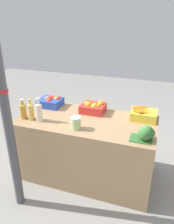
{
  "coord_description": "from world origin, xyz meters",
  "views": [
    {
      "loc": [
        0.78,
        -2.26,
        1.98
      ],
      "look_at": [
        0.0,
        0.0,
        0.92
      ],
      "focal_mm": 35.0,
      "sensor_mm": 36.0,
      "label": 1
    }
  ],
  "objects_px": {
    "carrot_crate": "(144,114)",
    "juice_bottle_golden": "(31,111)",
    "broccoli_pile": "(146,133)",
    "pickle_jar": "(76,123)",
    "apple_crate": "(51,101)",
    "juice_bottle_amber": "(23,110)",
    "juice_bottle_cloudy": "(39,111)",
    "orange_crate": "(94,107)",
    "support_pole": "(2,91)"
  },
  "relations": [
    {
      "from": "carrot_crate",
      "to": "juice_bottle_golden",
      "type": "relative_size",
      "value": 1.14
    },
    {
      "from": "orange_crate",
      "to": "juice_bottle_amber",
      "type": "xyz_separation_m",
      "value": [
        -0.76,
        -0.46,
        0.04
      ]
    },
    {
      "from": "broccoli_pile",
      "to": "pickle_jar",
      "type": "height_order",
      "value": "broccoli_pile"
    },
    {
      "from": "carrot_crate",
      "to": "pickle_jar",
      "type": "xyz_separation_m",
      "value": [
        -0.69,
        -0.5,
        0.01
      ]
    },
    {
      "from": "juice_bottle_golden",
      "to": "pickle_jar",
      "type": "relative_size",
      "value": 1.9
    },
    {
      "from": "carrot_crate",
      "to": "juice_bottle_golden",
      "type": "height_order",
      "value": "juice_bottle_golden"
    },
    {
      "from": "apple_crate",
      "to": "pickle_jar",
      "type": "bearing_deg",
      "value": -41.37
    },
    {
      "from": "support_pole",
      "to": "carrot_crate",
      "type": "bearing_deg",
      "value": 38.51
    },
    {
      "from": "broccoli_pile",
      "to": "juice_bottle_cloudy",
      "type": "xyz_separation_m",
      "value": [
        -1.25,
        0.04,
        0.04
      ]
    },
    {
      "from": "carrot_crate",
      "to": "support_pole",
      "type": "bearing_deg",
      "value": -141.49
    },
    {
      "from": "carrot_crate",
      "to": "juice_bottle_cloudy",
      "type": "distance_m",
      "value": 1.26
    },
    {
      "from": "apple_crate",
      "to": "carrot_crate",
      "type": "height_order",
      "value": "carrot_crate"
    },
    {
      "from": "juice_bottle_amber",
      "to": "juice_bottle_cloudy",
      "type": "height_order",
      "value": "juice_bottle_cloudy"
    },
    {
      "from": "juice_bottle_golden",
      "to": "juice_bottle_cloudy",
      "type": "height_order",
      "value": "juice_bottle_cloudy"
    },
    {
      "from": "juice_bottle_amber",
      "to": "broccoli_pile",
      "type": "bearing_deg",
      "value": -1.68
    },
    {
      "from": "broccoli_pile",
      "to": "carrot_crate",
      "type": "bearing_deg",
      "value": 98.44
    },
    {
      "from": "juice_bottle_amber",
      "to": "pickle_jar",
      "type": "height_order",
      "value": "juice_bottle_amber"
    },
    {
      "from": "orange_crate",
      "to": "carrot_crate",
      "type": "distance_m",
      "value": 0.64
    },
    {
      "from": "juice_bottle_amber",
      "to": "juice_bottle_cloudy",
      "type": "bearing_deg",
      "value": 0.0
    },
    {
      "from": "apple_crate",
      "to": "orange_crate",
      "type": "distance_m",
      "value": 0.62
    },
    {
      "from": "juice_bottle_amber",
      "to": "juice_bottle_golden",
      "type": "xyz_separation_m",
      "value": [
        0.11,
        0.0,
        0.01
      ]
    },
    {
      "from": "pickle_jar",
      "to": "support_pole",
      "type": "bearing_deg",
      "value": -138.52
    },
    {
      "from": "support_pole",
      "to": "juice_bottle_golden",
      "type": "xyz_separation_m",
      "value": [
        -0.07,
        0.5,
        -0.41
      ]
    },
    {
      "from": "broccoli_pile",
      "to": "juice_bottle_golden",
      "type": "bearing_deg",
      "value": 178.18
    },
    {
      "from": "broccoli_pile",
      "to": "juice_bottle_amber",
      "type": "height_order",
      "value": "juice_bottle_amber"
    },
    {
      "from": "apple_crate",
      "to": "juice_bottle_cloudy",
      "type": "distance_m",
      "value": 0.48
    },
    {
      "from": "broccoli_pile",
      "to": "pickle_jar",
      "type": "bearing_deg",
      "value": 179.69
    },
    {
      "from": "juice_bottle_amber",
      "to": "carrot_crate",
      "type": "bearing_deg",
      "value": 18.3
    },
    {
      "from": "support_pole",
      "to": "apple_crate",
      "type": "bearing_deg",
      "value": 92.84
    },
    {
      "from": "juice_bottle_amber",
      "to": "pickle_jar",
      "type": "bearing_deg",
      "value": -3.15
    },
    {
      "from": "broccoli_pile",
      "to": "juice_bottle_cloudy",
      "type": "bearing_deg",
      "value": 178.02
    },
    {
      "from": "carrot_crate",
      "to": "juice_bottle_cloudy",
      "type": "xyz_separation_m",
      "value": [
        -1.17,
        -0.46,
        0.06
      ]
    },
    {
      "from": "juice_bottle_amber",
      "to": "apple_crate",
      "type": "bearing_deg",
      "value": 74.09
    },
    {
      "from": "carrot_crate",
      "to": "juice_bottle_amber",
      "type": "bearing_deg",
      "value": -161.7
    },
    {
      "from": "pickle_jar",
      "to": "orange_crate",
      "type": "bearing_deg",
      "value": 84.33
    },
    {
      "from": "support_pole",
      "to": "broccoli_pile",
      "type": "height_order",
      "value": "support_pole"
    },
    {
      "from": "juice_bottle_cloudy",
      "to": "orange_crate",
      "type": "bearing_deg",
      "value": 40.89
    },
    {
      "from": "juice_bottle_cloudy",
      "to": "pickle_jar",
      "type": "relative_size",
      "value": 2.05
    },
    {
      "from": "juice_bottle_golden",
      "to": "pickle_jar",
      "type": "height_order",
      "value": "juice_bottle_golden"
    },
    {
      "from": "carrot_crate",
      "to": "juice_bottle_golden",
      "type": "xyz_separation_m",
      "value": [
        -1.28,
        -0.46,
        0.05
      ]
    },
    {
      "from": "juice_bottle_cloudy",
      "to": "pickle_jar",
      "type": "xyz_separation_m",
      "value": [
        0.48,
        -0.04,
        -0.05
      ]
    },
    {
      "from": "support_pole",
      "to": "broccoli_pile",
      "type": "bearing_deg",
      "value": 19.7
    },
    {
      "from": "orange_crate",
      "to": "broccoli_pile",
      "type": "height_order",
      "value": "broccoli_pile"
    },
    {
      "from": "carrot_crate",
      "to": "broccoli_pile",
      "type": "xyz_separation_m",
      "value": [
        0.07,
        -0.5,
        0.02
      ]
    },
    {
      "from": "broccoli_pile",
      "to": "pickle_jar",
      "type": "xyz_separation_m",
      "value": [
        -0.76,
        0.0,
        -0.01
      ]
    },
    {
      "from": "apple_crate",
      "to": "juice_bottle_golden",
      "type": "bearing_deg",
      "value": -92.56
    },
    {
      "from": "juice_bottle_amber",
      "to": "pickle_jar",
      "type": "relative_size",
      "value": 1.77
    },
    {
      "from": "apple_crate",
      "to": "pickle_jar",
      "type": "relative_size",
      "value": 2.18
    },
    {
      "from": "orange_crate",
      "to": "pickle_jar",
      "type": "relative_size",
      "value": 2.18
    },
    {
      "from": "pickle_jar",
      "to": "juice_bottle_cloudy",
      "type": "bearing_deg",
      "value": 175.4
    }
  ]
}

